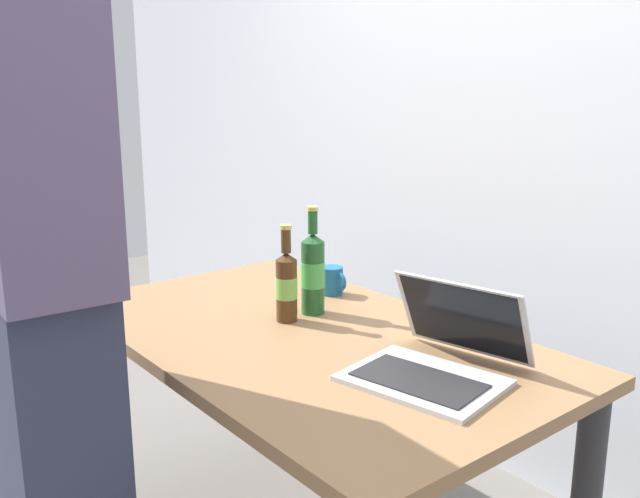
# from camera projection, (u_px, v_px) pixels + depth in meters

# --- Properties ---
(desk) EXTENTS (1.45, 0.85, 0.75)m
(desk) POSITION_uv_depth(u_px,v_px,m) (305.00, 371.00, 1.91)
(desk) COLOR olive
(desk) RESTS_ON ground
(laptop) EXTENTS (0.40, 0.42, 0.21)m
(laptop) POSITION_uv_depth(u_px,v_px,m) (438.00, 356.00, 1.60)
(laptop) COLOR #B7BABC
(laptop) RESTS_ON desk
(beer_bottle_brown) EXTENTS (0.06, 0.06, 0.28)m
(beer_bottle_brown) POSITION_uv_depth(u_px,v_px,m) (286.00, 284.00, 1.95)
(beer_bottle_brown) COLOR #472B14
(beer_bottle_brown) RESTS_ON desk
(beer_bottle_green) EXTENTS (0.07, 0.07, 0.33)m
(beer_bottle_green) POSITION_uv_depth(u_px,v_px,m) (313.00, 272.00, 2.02)
(beer_bottle_green) COLOR #1E5123
(beer_bottle_green) RESTS_ON desk
(person_figure) EXTENTS (0.44, 0.32, 1.86)m
(person_figure) POSITION_uv_depth(u_px,v_px,m) (44.00, 302.00, 1.48)
(person_figure) COLOR #2D3347
(person_figure) RESTS_ON ground
(coffee_mug) EXTENTS (0.11, 0.07, 0.09)m
(coffee_mug) POSITION_uv_depth(u_px,v_px,m) (332.00, 281.00, 2.22)
(coffee_mug) COLOR #19598C
(coffee_mug) RESTS_ON desk
(back_wall) EXTENTS (6.00, 0.10, 2.60)m
(back_wall) POSITION_uv_depth(u_px,v_px,m) (523.00, 120.00, 2.34)
(back_wall) COLOR silver
(back_wall) RESTS_ON ground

